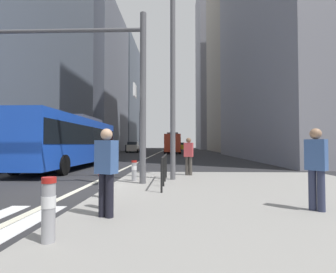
{
  "coord_description": "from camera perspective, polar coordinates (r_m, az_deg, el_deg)",
  "views": [
    {
      "loc": [
        3.21,
        -8.49,
        1.5
      ],
      "look_at": [
        2.21,
        22.29,
        2.46
      ],
      "focal_mm": 27.14,
      "sensor_mm": 36.0,
      "label": 1
    }
  ],
  "objects": [
    {
      "name": "pedestrian_railing",
      "position": [
        8.78,
        -0.84,
        -6.09
      ],
      "size": [
        0.06,
        3.27,
        0.98
      ],
      "color": "black",
      "rests_on": "median_island"
    },
    {
      "name": "traffic_signal_gantry",
      "position": [
        9.67,
        -17.48,
        13.87
      ],
      "size": [
        5.87,
        0.65,
        6.0
      ],
      "color": "#515156",
      "rests_on": "median_island"
    },
    {
      "name": "ground_plane",
      "position": [
        28.71,
        -4.58,
        -4.77
      ],
      "size": [
        160.0,
        160.0,
        0.0
      ],
      "primitive_type": "plane",
      "color": "#28282B"
    },
    {
      "name": "office_tower_right_mid",
      "position": [
        60.3,
        15.99,
        20.64
      ],
      "size": [
        11.71,
        24.14,
        48.84
      ],
      "primitive_type": "cube",
      "color": "gray",
      "rests_on": "ground"
    },
    {
      "name": "office_tower_right_far",
      "position": [
        85.63,
        11.44,
        14.73
      ],
      "size": [
        13.78,
        18.48,
        51.53
      ],
      "primitive_type": "cube",
      "color": "gray",
      "rests_on": "ground"
    },
    {
      "name": "lane_centre_line",
      "position": [
        38.66,
        -2.91,
        -3.99
      ],
      "size": [
        0.2,
        80.0,
        0.01
      ],
      "primitive_type": "cube",
      "color": "beige",
      "rests_on": "ground"
    },
    {
      "name": "bollard_right",
      "position": [
        6.77,
        -14.32,
        -8.83
      ],
      "size": [
        0.2,
        0.2,
        0.93
      ],
      "color": "#99999E",
      "rests_on": "median_island"
    },
    {
      "name": "city_bus_red_receding",
      "position": [
        43.95,
        1.08,
        -1.34
      ],
      "size": [
        2.73,
        11.73,
        3.4
      ],
      "color": "red",
      "rests_on": "ground"
    },
    {
      "name": "pedestrian_far",
      "position": [
        6.06,
        30.33,
        -5.51
      ],
      "size": [
        0.44,
        0.44,
        1.68
      ],
      "color": "#2D334C",
      "rests_on": "median_island"
    },
    {
      "name": "bollard_front",
      "position": [
        4.01,
        -25.23,
        -13.94
      ],
      "size": [
        0.2,
        0.2,
        0.9
      ],
      "color": "#99999E",
      "rests_on": "median_island"
    },
    {
      "name": "pedestrian_walking",
      "position": [
        4.93,
        -13.68,
        -6.85
      ],
      "size": [
        0.44,
        0.37,
        1.65
      ],
      "color": "black",
      "rests_on": "median_island"
    },
    {
      "name": "street_lamp_post",
      "position": [
        10.53,
        1.08,
        19.27
      ],
      "size": [
        5.5,
        0.32,
        8.0
      ],
      "color": "#56565B",
      "rests_on": "median_island"
    },
    {
      "name": "car_receding_near",
      "position": [
        61.58,
        2.95,
        -2.25
      ],
      "size": [
        2.06,
        4.52,
        1.94
      ],
      "color": "gold",
      "rests_on": "ground"
    },
    {
      "name": "city_bus_blue_oncoming",
      "position": [
        17.24,
        -20.92,
        -0.55
      ],
      "size": [
        2.72,
        11.56,
        3.4
      ],
      "color": "blue",
      "rests_on": "ground"
    },
    {
      "name": "bollard_back",
      "position": [
        9.59,
        -7.61,
        -7.31
      ],
      "size": [
        0.2,
        0.2,
        0.76
      ],
      "color": "#99999E",
      "rests_on": "median_island"
    },
    {
      "name": "car_receding_far",
      "position": [
        66.54,
        2.14,
        -2.21
      ],
      "size": [
        2.17,
        4.31,
        1.94
      ],
      "color": "maroon",
      "rests_on": "ground"
    },
    {
      "name": "car_oncoming_mid",
      "position": [
        46.19,
        -7.73,
        -2.39
      ],
      "size": [
        2.05,
        4.35,
        1.94
      ],
      "color": "#B2A899",
      "rests_on": "ground"
    },
    {
      "name": "car_oncoming_far",
      "position": [
        51.07,
        -8.06,
        -2.33
      ],
      "size": [
        2.09,
        4.47,
        1.94
      ],
      "color": "black",
      "rests_on": "ground"
    },
    {
      "name": "bollard_left",
      "position": [
        5.66,
        -14.4,
        -11.09
      ],
      "size": [
        0.2,
        0.2,
        0.77
      ],
      "color": "#99999E",
      "rests_on": "median_island"
    },
    {
      "name": "median_island",
      "position": [
        7.96,
        18.95,
        -12.02
      ],
      "size": [
        9.0,
        10.0,
        0.15
      ],
      "primitive_type": "cube",
      "color": "gray",
      "rests_on": "ground"
    },
    {
      "name": "office_tower_left_far",
      "position": [
        80.36,
        -12.14,
        8.82
      ],
      "size": [
        13.65,
        20.33,
        32.45
      ],
      "primitive_type": "cube",
      "color": "slate",
      "rests_on": "ground"
    },
    {
      "name": "pedestrian_waiting",
      "position": [
        11.23,
        4.65,
        -4.04
      ],
      "size": [
        0.43,
        0.33,
        1.65
      ],
      "color": "#423D38",
      "rests_on": "median_island"
    },
    {
      "name": "office_tower_left_mid",
      "position": [
        58.15,
        -17.89,
        11.97
      ],
      "size": [
        13.98,
        21.56,
        30.47
      ],
      "primitive_type": "cube",
      "color": "slate",
      "rests_on": "ground"
    },
    {
      "name": "sedan_white_oncoming",
      "position": [
        17.69,
        -32.7,
        -3.16
      ],
      "size": [
        2.09,
        4.32,
        1.94
      ],
      "color": "silver",
      "rests_on": "ground"
    }
  ]
}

